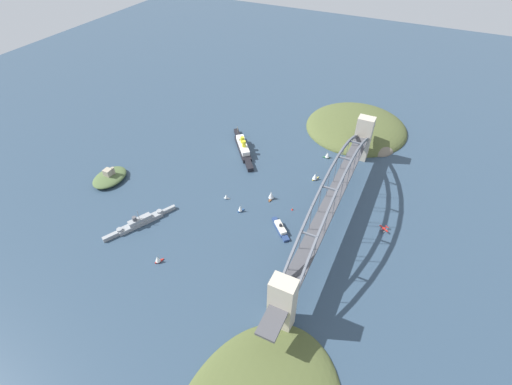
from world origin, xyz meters
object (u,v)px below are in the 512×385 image
Objects in this scene: small_boat_4 at (327,155)px; channel_marker_buoy at (292,209)px; harbor_ferry_steamer at (280,228)px; naval_cruiser at (140,222)px; fort_island_mid_harbor at (110,177)px; seaplane_taxiing_near_bridge at (384,229)px; harbor_arch_bridge at (332,199)px; small_boat_0 at (158,259)px; small_boat_1 at (226,196)px; small_boat_3 at (271,195)px; ocean_liner at (243,147)px; small_boat_2 at (315,176)px; small_boat_5 at (240,208)px.

channel_marker_buoy is (-104.32, 4.35, -2.99)m from small_boat_4.
harbor_ferry_steamer is 31.62m from channel_marker_buoy.
fort_island_mid_harbor is at bearing 61.89° from naval_cruiser.
channel_marker_buoy is at bearing 97.75° from seaplane_taxiing_near_bridge.
small_boat_0 is at bearing 133.34° from harbor_arch_bridge.
naval_cruiser is 2.56× the size of harbor_ferry_steamer.
seaplane_taxiing_near_bridge is 1.46× the size of small_boat_1.
small_boat_4 is (119.06, -74.30, 0.98)m from small_boat_1.
seaplane_taxiing_near_bridge is 0.88× the size of small_boat_3.
naval_cruiser is 138.96m from harbor_ferry_steamer.
small_boat_0 is (-29.72, -44.87, 0.76)m from naval_cruiser.
small_boat_0 is 3.20× the size of channel_marker_buoy.
ocean_liner is 100.96m from small_boat_2.
small_boat_5 is at bearing -82.94° from fort_island_mid_harbor.
seaplane_taxiing_near_bridge is at bearing -65.95° from naval_cruiser.
harbor_arch_bridge is at bearing -149.47° from small_boat_2.
small_boat_2 is at bearing -31.97° from small_boat_5.
harbor_ferry_steamer is at bearing -86.30° from fort_island_mid_harbor.
small_boat_2 is at bearing 62.31° from seaplane_taxiing_near_bridge.
small_boat_3 is (-6.23, 117.77, 2.92)m from seaplane_taxiing_near_bridge.
harbor_ferry_steamer is 47.84m from small_boat_5.
small_boat_2 is at bearing -63.83° from fort_island_mid_harbor.
channel_marker_buoy is (-57.68, 4.58, -3.28)m from small_boat_2.
fort_island_mid_harbor is (-117.47, 108.65, -0.96)m from ocean_liner.
small_boat_5 is 3.28× the size of channel_marker_buoy.
ocean_liner is 119.89m from channel_marker_buoy.
ocean_liner is at bearing 42.45° from harbor_ferry_steamer.
harbor_ferry_steamer is (53.72, -128.15, -0.95)m from naval_cruiser.
seaplane_taxiing_near_bridge is at bearing -80.43° from small_boat_1.
fort_island_mid_harbor is at bearing 116.17° from small_boat_2.
small_boat_4 is at bearing -17.63° from small_boat_3.
fort_island_mid_harbor is 4.40× the size of small_boat_2.
naval_cruiser is at bearing 112.74° from harbor_ferry_steamer.
ocean_liner is 7.67× the size of small_boat_2.
small_boat_1 is (16.85, 70.07, 0.73)m from harbor_ferry_steamer.
small_boat_2 is (143.00, -132.60, 1.06)m from naval_cruiser.
naval_cruiser is at bearing -118.11° from fort_island_mid_harbor.
seaplane_taxiing_near_bridge is (97.69, -218.94, -1.28)m from naval_cruiser.
small_boat_0 is (-114.96, 121.80, -26.06)m from harbor_arch_bridge.
fort_island_mid_harbor is at bearing 102.39° from channel_marker_buoy.
small_boat_3 is (91.46, -101.17, 1.64)m from naval_cruiser.
small_boat_1 is (-87.43, -25.31, -2.01)m from ocean_liner.
harbor_arch_bridge reaches higher than harbor_ferry_steamer.
ocean_liner reaches higher than small_boat_4.
ocean_liner is 26.83× the size of channel_marker_buoy.
small_boat_1 reaches higher than channel_marker_buoy.
small_boat_3 reaches higher than channel_marker_buoy.
harbor_arch_bridge is at bearing -118.52° from ocean_liner.
channel_marker_buoy is at bearing 175.46° from small_boat_2.
harbor_ferry_steamer is 117.90m from small_boat_0.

